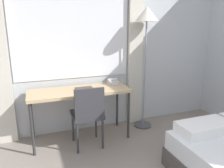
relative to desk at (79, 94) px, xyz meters
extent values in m
cube|color=silver|center=(0.47, 0.35, 0.66)|extent=(5.05, 0.05, 2.70)
cube|color=white|center=(0.00, 0.32, 0.91)|extent=(1.70, 0.01, 1.50)
cube|color=beige|center=(0.99, 0.27, 0.61)|extent=(0.24, 0.06, 2.60)
cube|color=tan|center=(0.00, 0.00, 0.04)|extent=(1.40, 0.53, 0.04)
cylinder|color=#333333|center=(-0.66, -0.22, -0.33)|extent=(0.04, 0.04, 0.71)
cylinder|color=#333333|center=(0.66, -0.22, -0.33)|extent=(0.04, 0.04, 0.71)
cylinder|color=#333333|center=(-0.66, 0.22, -0.33)|extent=(0.04, 0.04, 0.71)
cylinder|color=#333333|center=(0.66, 0.22, -0.33)|extent=(0.04, 0.04, 0.71)
cube|color=#333338|center=(0.05, -0.20, -0.24)|extent=(0.41, 0.41, 0.05)
cube|color=#333338|center=(0.05, -0.38, -0.02)|extent=(0.38, 0.04, 0.39)
cylinder|color=#333338|center=(-0.12, -0.37, -0.48)|extent=(0.03, 0.03, 0.42)
cylinder|color=#333338|center=(0.22, -0.37, -0.48)|extent=(0.03, 0.03, 0.42)
cylinder|color=#333338|center=(-0.12, -0.03, -0.48)|extent=(0.03, 0.03, 0.42)
cylinder|color=#333338|center=(0.22, -0.03, -0.48)|extent=(0.03, 0.03, 0.42)
cube|color=white|center=(1.18, -1.14, -0.19)|extent=(0.62, 0.32, 0.12)
cylinder|color=#4C4C51|center=(1.05, 0.06, -0.67)|extent=(0.28, 0.28, 0.03)
cylinder|color=gray|center=(1.05, 0.06, 0.16)|extent=(0.02, 0.02, 1.64)
cone|color=silver|center=(1.05, 0.06, 1.09)|extent=(0.36, 0.36, 0.21)
cube|color=silver|center=(0.54, 0.12, 0.09)|extent=(0.13, 0.15, 0.06)
cube|color=silver|center=(0.54, 0.12, 0.13)|extent=(0.15, 0.05, 0.02)
cube|color=#4C4238|center=(0.07, -0.03, 0.07)|extent=(0.24, 0.18, 0.02)
cube|color=white|center=(0.07, -0.03, 0.08)|extent=(0.23, 0.17, 0.01)
camera|label=1|loc=(-0.59, -2.89, 0.91)|focal=35.00mm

